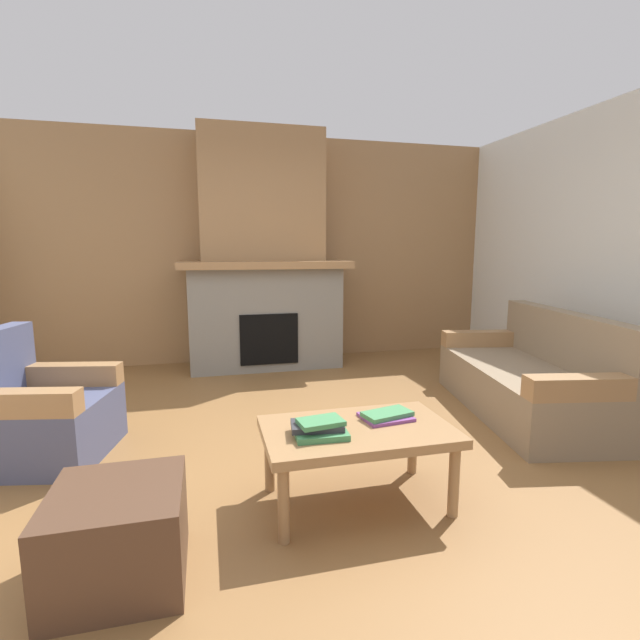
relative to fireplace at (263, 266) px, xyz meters
The scene contains 9 objects.
ground 2.87m from the fireplace, 90.00° to the right, with size 9.00×9.00×0.00m, color brown.
wall_back_wood_panel 0.42m from the fireplace, 90.00° to the left, with size 6.00×0.12×2.70m, color #997047.
fireplace is the anchor object (origin of this frame).
couch 3.04m from the fireplace, 48.08° to the right, with size 1.16×1.92×0.85m.
armchair 2.87m from the fireplace, 130.18° to the right, with size 0.90×0.90×0.85m.
coffee_table 3.22m from the fireplace, 88.27° to the right, with size 1.00×0.60×0.43m.
ottoman 3.72m from the fireplace, 106.90° to the right, with size 0.52×0.52×0.40m, color #4C3323.
book_stack_near_edge 3.26m from the fireplace, 92.30° to the right, with size 0.29×0.23×0.09m.
book_stack_center 3.15m from the fireplace, 84.59° to the right, with size 0.29×0.24×0.04m.
Camera 1 is at (-0.66, -2.68, 1.36)m, focal length 25.60 mm.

